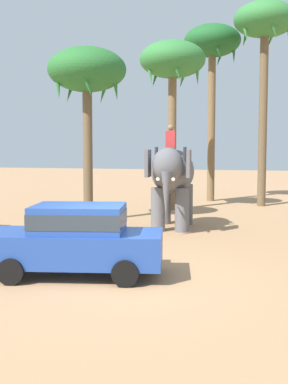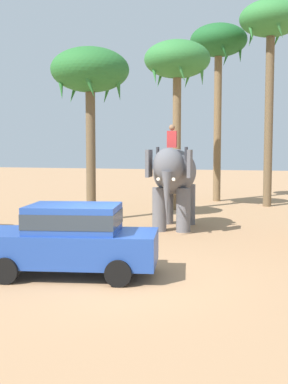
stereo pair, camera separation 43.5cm
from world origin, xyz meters
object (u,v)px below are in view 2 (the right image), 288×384
elephant_with_mahout (174,176)px  palm_tree_far_back (177,64)px  palm_tree_behind_elephant (271,27)px  palm_tree_near_hut (218,47)px  palm_tree_left_of_road (90,74)px  car_sedan_foreground (71,237)px

elephant_with_mahout → palm_tree_far_back: 7.77m
elephant_with_mahout → palm_tree_behind_elephant: size_ratio=0.38×
elephant_with_mahout → palm_tree_far_back: palm_tree_far_back is taller
palm_tree_behind_elephant → palm_tree_near_hut: size_ratio=1.05×
palm_tree_left_of_road → palm_tree_far_back: palm_tree_far_back is taller
palm_tree_far_back → elephant_with_mahout: bearing=-77.8°
palm_tree_behind_elephant → palm_tree_far_back: palm_tree_behind_elephant is taller
car_sedan_foreground → elephant_with_mahout: 7.61m
car_sedan_foreground → palm_tree_left_of_road: size_ratio=0.61×
elephant_with_mahout → palm_tree_near_hut: palm_tree_near_hut is taller
palm_tree_behind_elephant → palm_tree_far_back: size_ratio=1.28×
car_sedan_foreground → palm_tree_near_hut: (0.74, 17.90, 7.78)m
car_sedan_foreground → palm_tree_near_hut: bearing=87.6°
palm_tree_near_hut → car_sedan_foreground: bearing=-92.4°
palm_tree_near_hut → elephant_with_mahout: bearing=-90.3°
palm_tree_behind_elephant → palm_tree_left_of_road: bearing=-131.6°
car_sedan_foreground → palm_tree_far_back: palm_tree_far_back is taller
elephant_with_mahout → palm_tree_far_back: size_ratio=0.48×
elephant_with_mahout → palm_tree_left_of_road: bearing=166.3°
palm_tree_near_hut → palm_tree_far_back: (-1.29, -4.66, -1.63)m
car_sedan_foreground → palm_tree_left_of_road: (-3.06, 8.43, 5.11)m
palm_tree_behind_elephant → elephant_with_mahout: bearing=-109.3°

